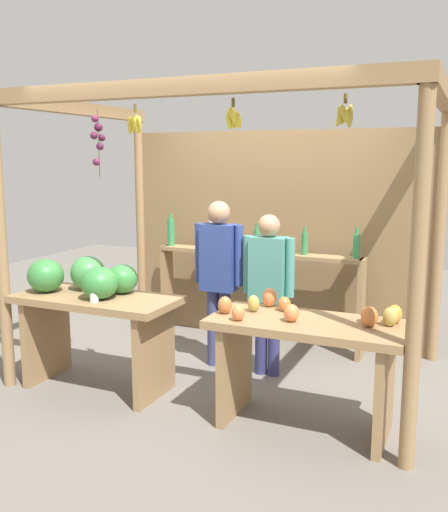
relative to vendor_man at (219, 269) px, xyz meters
The scene contains 7 objects.
ground_plane 0.96m from the vendor_man, 25.06° to the right, with size 12.00×12.00×0.00m, color slate.
market_stall 0.70m from the vendor_man, 66.70° to the left, with size 3.44×2.28×2.49m.
fruit_counter_left 1.20m from the vendor_man, 131.89° to the right, with size 1.39×0.70×1.11m.
fruit_counter_right 1.45m from the vendor_man, 39.09° to the right, with size 1.39×0.66×0.96m.
bottle_shelf_unit 0.74m from the vendor_man, 83.18° to the left, with size 2.21×0.22×1.36m.
vendor_man is the anchor object (origin of this frame).
vendor_woman 0.50m from the vendor_man, ahead, with size 0.48×0.20×1.47m.
Camera 1 is at (1.96, -4.62, 1.95)m, focal length 39.93 mm.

